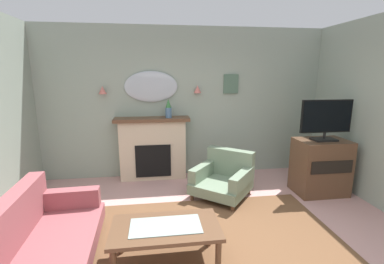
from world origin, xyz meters
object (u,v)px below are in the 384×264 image
framed_picture (231,84)px  tv_flatscreen (326,119)px  floral_couch (37,243)px  armchair_near_fireplace (224,177)px  mantel_vase_centre (168,109)px  tv_cabinet (320,167)px  wall_sconce_left (102,90)px  fireplace (153,149)px  wall_mirror (151,87)px  coffee_table (166,231)px  wall_sconce_right (198,89)px

framed_picture → tv_flatscreen: framed_picture is taller
floral_couch → armchair_near_fireplace: (2.27, 1.45, -0.01)m
armchair_near_fireplace → tv_flatscreen: (1.59, -0.15, 0.94)m
mantel_vase_centre → armchair_near_fireplace: 1.57m
tv_cabinet → wall_sconce_left: bearing=162.8°
fireplace → armchair_near_fireplace: 1.46m
tv_flatscreen → tv_cabinet: bearing=90.0°
wall_sconce_left → armchair_near_fireplace: 2.59m
wall_sconce_left → tv_flatscreen: (3.57, -1.13, -0.41)m
wall_sconce_left → mantel_vase_centre: bearing=-6.0°
fireplace → wall_sconce_left: wall_sconce_left is taller
fireplace → wall_mirror: bearing=90.0°
mantel_vase_centre → floral_couch: (-1.44, -2.31, -1.00)m
wall_mirror → framed_picture: (1.50, 0.01, 0.04)m
armchair_near_fireplace → wall_mirror: bearing=138.0°
fireplace → tv_flatscreen: size_ratio=1.62×
fireplace → tv_flatscreen: tv_flatscreen is taller
mantel_vase_centre → armchair_near_fireplace: mantel_vase_centre is taller
coffee_table → floral_couch: size_ratio=0.63×
armchair_near_fireplace → tv_cabinet: size_ratio=1.27×
wall_sconce_left → tv_cabinet: size_ratio=0.16×
wall_mirror → floral_couch: 3.06m
tv_flatscreen → fireplace: bearing=159.2°
wall_sconce_right → floral_couch: size_ratio=0.08×
mantel_vase_centre → tv_flatscreen: (2.42, -1.01, -0.07)m
mantel_vase_centre → coffee_table: size_ratio=0.31×
wall_mirror → coffee_table: size_ratio=0.87×
wall_sconce_right → floral_couch: (-1.99, -2.43, -1.34)m
wall_mirror → mantel_vase_centre: bearing=-29.5°
wall_mirror → tv_cabinet: size_ratio=1.07×
wall_sconce_left → coffee_table: size_ratio=0.13×
wall_mirror → tv_flatscreen: size_ratio=1.14×
fireplace → floral_couch: (-1.14, -2.33, -0.25)m
armchair_near_fireplace → tv_cabinet: tv_cabinet is taller
framed_picture → tv_cabinet: framed_picture is taller
armchair_near_fireplace → tv_cabinet: (1.59, -0.13, 0.15)m
coffee_table → tv_flatscreen: bearing=28.0°
coffee_table → tv_cabinet: 2.94m
fireplace → wall_sconce_right: wall_sconce_right is taller
wall_sconce_left → floral_couch: bearing=-96.7°
wall_sconce_right → tv_cabinet: (1.87, -1.10, -1.21)m
wall_sconce_right → mantel_vase_centre: bearing=-167.7°
floral_couch → armchair_near_fireplace: size_ratio=1.54×
floral_couch → wall_sconce_left: bearing=83.3°
fireplace → wall_sconce_left: size_ratio=9.71×
mantel_vase_centre → framed_picture: framed_picture is taller
coffee_table → tv_flatscreen: size_ratio=1.31×
wall_mirror → wall_sconce_left: 0.85m
armchair_near_fireplace → tv_cabinet: 1.60m
mantel_vase_centre → coffee_table: mantel_vase_centre is taller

